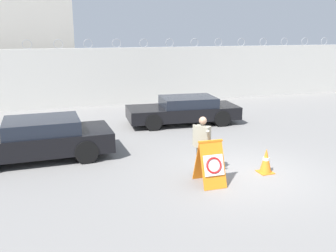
# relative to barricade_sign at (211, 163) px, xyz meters

# --- Properties ---
(ground_plane) EXTENTS (90.00, 90.00, 0.00)m
(ground_plane) POSITION_rel_barricade_sign_xyz_m (1.27, 0.39, -0.59)
(ground_plane) COLOR gray
(perimeter_wall) EXTENTS (36.00, 0.30, 3.48)m
(perimeter_wall) POSITION_rel_barricade_sign_xyz_m (1.27, 11.54, 0.94)
(perimeter_wall) COLOR beige
(perimeter_wall) RESTS_ON ground_plane
(building_block) EXTENTS (6.36, 7.39, 6.41)m
(building_block) POSITION_rel_barricade_sign_xyz_m (-5.39, 16.92, 2.62)
(building_block) COLOR #B2ADA3
(building_block) RESTS_ON ground_plane
(barricade_sign) EXTENTS (0.67, 0.86, 1.18)m
(barricade_sign) POSITION_rel_barricade_sign_xyz_m (0.00, 0.00, 0.00)
(barricade_sign) COLOR orange
(barricade_sign) RESTS_ON ground_plane
(security_guard) EXTENTS (0.46, 0.64, 1.65)m
(security_guard) POSITION_rel_barricade_sign_xyz_m (0.06, 0.69, 0.32)
(security_guard) COLOR #232838
(security_guard) RESTS_ON ground_plane
(traffic_cone_near) EXTENTS (0.40, 0.40, 0.71)m
(traffic_cone_near) POSITION_rel_barricade_sign_xyz_m (1.82, 0.25, -0.24)
(traffic_cone_near) COLOR orange
(traffic_cone_near) RESTS_ON ground_plane
(parked_car_front_coupe) EXTENTS (4.66, 2.06, 1.27)m
(parked_car_front_coupe) POSITION_rel_barricade_sign_xyz_m (-4.28, 3.51, 0.07)
(parked_car_front_coupe) COLOR black
(parked_car_front_coupe) RESTS_ON ground_plane
(parked_car_rear_sedan) EXTENTS (4.83, 2.20, 1.16)m
(parked_car_rear_sedan) POSITION_rel_barricade_sign_xyz_m (1.67, 6.40, 0.01)
(parked_car_rear_sedan) COLOR black
(parked_car_rear_sedan) RESTS_ON ground_plane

